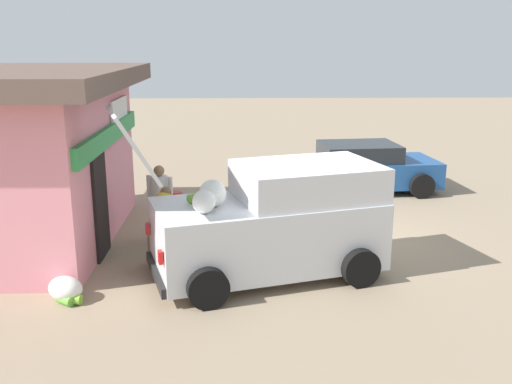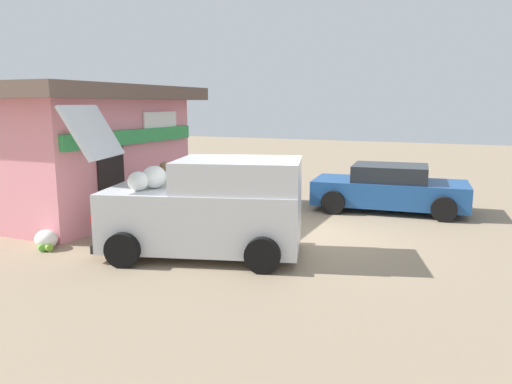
% 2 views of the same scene
% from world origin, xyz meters
% --- Properties ---
extents(ground_plane, '(60.00, 60.00, 0.00)m').
position_xyz_m(ground_plane, '(0.00, 0.00, 0.00)').
color(ground_plane, gray).
extents(storefront_bar, '(6.23, 4.13, 3.46)m').
position_xyz_m(storefront_bar, '(-0.10, 5.89, 1.81)').
color(storefront_bar, pink).
rests_on(storefront_bar, ground_plane).
extents(delivery_van, '(3.02, 4.76, 2.97)m').
position_xyz_m(delivery_van, '(-1.97, 1.08, 0.97)').
color(delivery_van, silver).
rests_on(delivery_van, ground_plane).
extents(parked_sedan, '(2.49, 4.36, 1.30)m').
position_xyz_m(parked_sedan, '(3.76, -1.51, 0.62)').
color(parked_sedan, '#1E4C8C').
rests_on(parked_sedan, ground_plane).
extents(vendor_standing, '(0.43, 0.54, 1.59)m').
position_xyz_m(vendor_standing, '(-0.26, 3.29, 0.92)').
color(vendor_standing, '#726047').
rests_on(vendor_standing, ground_plane).
extents(customer_bending, '(0.73, 0.58, 1.34)m').
position_xyz_m(customer_bending, '(-1.34, 3.10, 0.82)').
color(customer_bending, '#726047').
rests_on(customer_bending, ground_plane).
extents(unloaded_banana_pile, '(0.83, 0.74, 0.39)m').
position_xyz_m(unloaded_banana_pile, '(-2.98, 4.43, 0.17)').
color(unloaded_banana_pile, silver).
rests_on(unloaded_banana_pile, ground_plane).
extents(paint_bucket, '(0.32, 0.32, 0.38)m').
position_xyz_m(paint_bucket, '(2.27, 3.28, 0.19)').
color(paint_bucket, '#BF3F33').
rests_on(paint_bucket, ground_plane).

